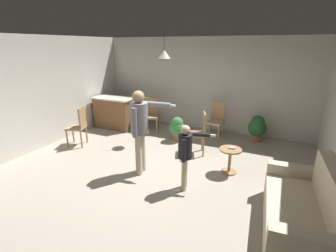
# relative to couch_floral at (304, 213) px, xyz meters

# --- Properties ---
(ground) EXTENTS (7.68, 7.68, 0.00)m
(ground) POSITION_rel_couch_floral_xyz_m (-2.64, 0.61, -0.33)
(ground) COLOR #9E9384
(wall_back) EXTENTS (6.40, 0.10, 2.70)m
(wall_back) POSITION_rel_couch_floral_xyz_m (-2.64, 3.81, 1.02)
(wall_back) COLOR beige
(wall_back) RESTS_ON ground
(wall_left) EXTENTS (0.10, 6.40, 2.70)m
(wall_left) POSITION_rel_couch_floral_xyz_m (-5.84, 0.61, 1.02)
(wall_left) COLOR beige
(wall_left) RESTS_ON ground
(couch_floral) EXTENTS (0.98, 1.86, 1.00)m
(couch_floral) POSITION_rel_couch_floral_xyz_m (0.00, 0.00, 0.00)
(couch_floral) COLOR beige
(couch_floral) RESTS_ON ground
(kitchen_counter) EXTENTS (1.26, 0.66, 0.95)m
(kitchen_counter) POSITION_rel_couch_floral_xyz_m (-5.09, 2.68, 0.15)
(kitchen_counter) COLOR brown
(kitchen_counter) RESTS_ON ground
(side_table_by_couch) EXTENTS (0.44, 0.44, 0.52)m
(side_table_by_couch) POSITION_rel_couch_floral_xyz_m (-1.26, 1.29, -0.00)
(side_table_by_couch) COLOR #99754C
(side_table_by_couch) RESTS_ON ground
(person_adult) EXTENTS (0.81, 0.54, 1.67)m
(person_adult) POSITION_rel_couch_floral_xyz_m (-2.86, 0.54, 0.71)
(person_adult) COLOR tan
(person_adult) RESTS_ON ground
(person_child) EXTENTS (0.58, 0.43, 1.20)m
(person_child) POSITION_rel_couch_floral_xyz_m (-1.85, 0.36, 0.41)
(person_child) COLOR tan
(person_child) RESTS_ON ground
(dining_chair_by_counter) EXTENTS (0.55, 0.55, 1.00)m
(dining_chair_by_counter) POSITION_rel_couch_floral_xyz_m (-3.90, 2.83, 0.21)
(dining_chair_by_counter) COLOR #99754C
(dining_chair_by_counter) RESTS_ON ground
(dining_chair_near_wall) EXTENTS (0.46, 0.46, 1.00)m
(dining_chair_near_wall) POSITION_rel_couch_floral_xyz_m (-2.02, 3.09, 0.21)
(dining_chair_near_wall) COLOR #99754C
(dining_chair_near_wall) RESTS_ON ground
(dining_chair_centre_back) EXTENTS (0.54, 0.54, 1.00)m
(dining_chair_centre_back) POSITION_rel_couch_floral_xyz_m (-2.12, 1.92, 0.21)
(dining_chair_centre_back) COLOR #99754C
(dining_chair_centre_back) RESTS_ON ground
(dining_chair_spare) EXTENTS (0.55, 0.55, 1.00)m
(dining_chair_spare) POSITION_rel_couch_floral_xyz_m (-5.04, 1.11, 0.21)
(dining_chair_spare) COLOR #99754C
(dining_chair_spare) RESTS_ON ground
(potted_plant_corner) EXTENTS (0.43, 0.43, 0.65)m
(potted_plant_corner) POSITION_rel_couch_floral_xyz_m (-2.91, 2.47, 0.03)
(potted_plant_corner) COLOR brown
(potted_plant_corner) RESTS_ON ground
(potted_plant_by_wall) EXTENTS (0.47, 0.47, 0.72)m
(potted_plant_by_wall) POSITION_rel_couch_floral_xyz_m (-0.96, 3.29, 0.07)
(potted_plant_by_wall) COLOR brown
(potted_plant_by_wall) RESTS_ON ground
(spare_remote_on_table) EXTENTS (0.13, 0.06, 0.04)m
(spare_remote_on_table) POSITION_rel_couch_floral_xyz_m (-1.23, 1.29, 0.21)
(spare_remote_on_table) COLOR white
(spare_remote_on_table) RESTS_ON side_table_by_couch
(ceiling_light_pendant) EXTENTS (0.32, 0.32, 0.55)m
(ceiling_light_pendant) POSITION_rel_couch_floral_xyz_m (-3.24, 2.39, 1.92)
(ceiling_light_pendant) COLOR silver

